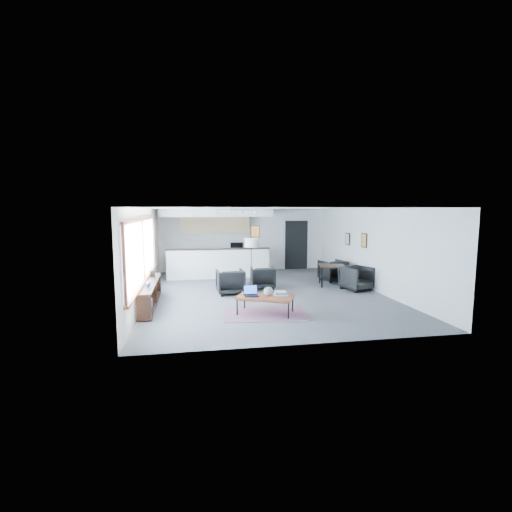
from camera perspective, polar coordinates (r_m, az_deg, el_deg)
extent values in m
cube|color=#4A4A4C|center=(11.55, 1.22, -5.71)|extent=(7.00, 9.00, 0.01)
cube|color=white|center=(11.26, 1.26, 7.36)|extent=(7.00, 9.00, 0.01)
cube|color=silver|center=(15.75, -1.97, 2.52)|extent=(7.00, 0.01, 2.60)
cube|color=silver|center=(7.01, 8.47, -3.26)|extent=(7.00, 0.01, 2.60)
cube|color=silver|center=(11.19, -16.65, 0.37)|extent=(0.01, 9.00, 2.60)
cube|color=silver|center=(12.50, 17.21, 1.02)|extent=(0.01, 9.00, 2.60)
cube|color=#8CBFFF|center=(10.28, -17.06, 0.90)|extent=(0.02, 5.80, 1.55)
cube|color=brown|center=(10.38, -16.74, -3.49)|extent=(0.10, 5.95, 0.06)
cube|color=brown|center=(10.22, -17.12, 5.37)|extent=(0.06, 5.95, 0.06)
cube|color=brown|center=(7.42, -19.60, -1.46)|extent=(0.06, 0.06, 1.60)
cube|color=brown|center=(10.27, -16.95, 0.91)|extent=(0.06, 0.06, 1.60)
cube|color=brown|center=(13.14, -15.46, 2.24)|extent=(0.06, 0.06, 1.60)
cube|color=black|center=(10.28, -16.01, -4.01)|extent=(0.35, 3.00, 0.05)
cube|color=black|center=(10.41, -15.90, -7.10)|extent=(0.35, 3.00, 0.05)
cube|color=black|center=(8.94, -16.90, -7.60)|extent=(0.33, 0.04, 0.55)
cube|color=black|center=(10.34, -15.96, -5.59)|extent=(0.33, 0.04, 0.55)
cube|color=black|center=(11.76, -15.24, -4.06)|extent=(0.33, 0.04, 0.55)
cube|color=#3359A5|center=(9.13, -16.76, -8.31)|extent=(0.18, 0.04, 0.20)
cube|color=silver|center=(9.29, -16.64, -7.98)|extent=(0.18, 0.04, 0.22)
cube|color=maroon|center=(9.45, -16.52, -7.65)|extent=(0.18, 0.04, 0.24)
cube|color=black|center=(9.61, -16.40, -7.51)|extent=(0.18, 0.04, 0.20)
cube|color=#3359A5|center=(9.78, -16.30, -7.21)|extent=(0.18, 0.04, 0.22)
cube|color=silver|center=(9.94, -16.19, -6.91)|extent=(0.18, 0.04, 0.24)
cube|color=maroon|center=(10.11, -16.09, -6.79)|extent=(0.18, 0.04, 0.20)
cube|color=black|center=(10.27, -15.99, -6.51)|extent=(0.18, 0.04, 0.22)
cube|color=#3359A5|center=(10.43, -15.90, -6.24)|extent=(0.18, 0.03, 0.24)
cube|color=silver|center=(10.60, -15.80, -6.14)|extent=(0.18, 0.03, 0.20)
cube|color=maroon|center=(10.76, -15.72, -5.88)|extent=(0.18, 0.03, 0.22)
cube|color=black|center=(10.93, -15.63, -5.63)|extent=(0.18, 0.04, 0.24)
cube|color=black|center=(11.05, -15.61, -2.64)|extent=(0.14, 0.02, 0.18)
sphere|color=#264C99|center=(9.68, -16.28, -4.13)|extent=(0.14, 0.14, 0.14)
cube|color=white|center=(13.92, -5.81, -1.22)|extent=(3.80, 0.25, 1.10)
cube|color=black|center=(13.85, -5.84, 1.08)|extent=(3.85, 0.32, 0.04)
cube|color=white|center=(15.37, -6.21, -0.82)|extent=(3.80, 0.60, 0.90)
cube|color=#2D2D2D|center=(15.31, -6.23, 0.89)|extent=(3.82, 0.62, 0.04)
cube|color=tan|center=(15.39, -6.32, 4.80)|extent=(2.80, 0.35, 0.70)
cube|color=white|center=(14.68, -6.16, 6.65)|extent=(4.20, 1.80, 0.30)
cube|color=black|center=(13.98, -0.13, 3.80)|extent=(0.35, 0.03, 0.45)
cube|color=orange|center=(13.97, -0.12, 3.79)|extent=(0.30, 0.01, 0.40)
cube|color=black|center=(16.18, 6.17, 1.71)|extent=(1.00, 0.12, 2.10)
cube|color=white|center=(16.05, 4.38, 1.69)|extent=(0.06, 0.10, 2.10)
cube|color=white|center=(16.34, 7.91, 1.74)|extent=(0.06, 0.10, 2.10)
cube|color=white|center=(16.12, 6.21, 5.51)|extent=(1.10, 0.10, 0.06)
cube|color=silver|center=(13.34, -3.16, 7.11)|extent=(1.60, 0.04, 0.04)
cylinder|color=silver|center=(13.28, -5.96, 6.74)|extent=(0.07, 0.07, 0.09)
cylinder|color=silver|center=(13.32, -4.02, 6.76)|extent=(0.07, 0.07, 0.09)
cylinder|color=silver|center=(13.37, -2.09, 6.77)|extent=(0.07, 0.07, 0.09)
cylinder|color=silver|center=(13.44, -0.18, 6.78)|extent=(0.07, 0.07, 0.09)
cube|color=black|center=(12.81, 16.29, 2.32)|extent=(0.03, 0.38, 0.48)
cube|color=orange|center=(12.81, 16.23, 2.32)|extent=(0.00, 0.32, 0.42)
cube|color=black|center=(13.99, 13.93, 2.57)|extent=(0.03, 0.34, 0.44)
cube|color=#859FC5|center=(13.98, 13.87, 2.57)|extent=(0.00, 0.28, 0.38)
cube|color=brown|center=(9.29, 1.46, -8.81)|extent=(2.18, 1.58, 0.01)
cube|color=brown|center=(9.19, 1.47, -6.32)|extent=(1.55, 1.24, 0.05)
cube|color=black|center=(9.10, -2.90, -7.89)|extent=(0.04, 0.04, 0.40)
cube|color=black|center=(9.69, -1.78, -6.96)|extent=(0.04, 0.04, 0.40)
cube|color=black|center=(8.82, 5.04, -8.39)|extent=(0.04, 0.04, 0.40)
cube|color=black|center=(9.43, 5.67, -7.39)|extent=(0.04, 0.04, 0.40)
cube|color=black|center=(8.89, 1.01, -6.98)|extent=(1.20, 0.57, 0.03)
cube|color=black|center=(9.49, 1.90, -6.08)|extent=(1.20, 0.57, 0.03)
cube|color=black|center=(9.16, -0.74, -6.13)|extent=(0.35, 0.26, 0.02)
cube|color=black|center=(9.25, -0.86, -5.19)|extent=(0.35, 0.07, 0.23)
cube|color=blue|center=(9.25, -0.86, -5.20)|extent=(0.32, 0.05, 0.20)
sphere|color=gray|center=(9.13, 1.93, -5.49)|extent=(0.23, 0.23, 0.23)
cube|color=silver|center=(9.27, 3.84, -5.92)|extent=(0.34, 0.28, 0.04)
cube|color=#3359A5|center=(9.27, 3.85, -5.70)|extent=(0.31, 0.26, 0.03)
cube|color=silver|center=(9.24, 3.81, -5.54)|extent=(0.28, 0.23, 0.03)
cube|color=#E5590C|center=(8.95, 2.30, -6.49)|extent=(0.12, 0.12, 0.01)
imported|color=black|center=(11.34, -3.98, -3.79)|extent=(0.85, 0.80, 0.83)
imported|color=black|center=(12.16, 1.05, -3.15)|extent=(0.81, 0.76, 0.78)
cylinder|color=black|center=(12.92, -0.73, -4.24)|extent=(0.34, 0.34, 0.03)
cylinder|color=black|center=(12.80, -0.73, -1.26)|extent=(0.03, 0.03, 1.34)
cylinder|color=#F1E8C6|center=(12.72, -0.74, 2.05)|extent=(0.56, 0.56, 0.30)
cube|color=black|center=(12.75, 11.63, -1.47)|extent=(1.01, 1.01, 0.04)
cylinder|color=black|center=(12.40, 10.11, -3.33)|extent=(0.05, 0.05, 0.67)
cylinder|color=black|center=(13.13, 9.77, -2.74)|extent=(0.05, 0.05, 0.67)
cylinder|color=black|center=(12.50, 13.50, -3.33)|extent=(0.05, 0.05, 0.67)
cylinder|color=black|center=(13.22, 12.98, -2.75)|extent=(0.05, 0.05, 0.67)
imported|color=black|center=(12.30, 15.21, -3.43)|extent=(0.88, 0.85, 0.72)
imported|color=black|center=(13.69, 11.74, -2.29)|extent=(0.82, 0.78, 0.71)
imported|color=black|center=(15.38, -3.03, 1.66)|extent=(0.53, 0.33, 0.34)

